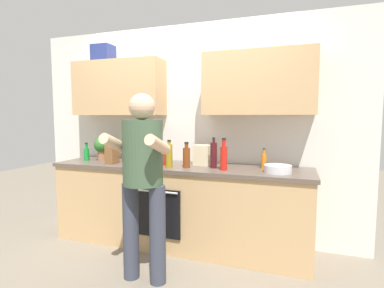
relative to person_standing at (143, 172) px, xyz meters
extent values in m
plane|color=#756B5B|center=(0.01, 0.77, -0.96)|extent=(12.00, 12.00, 0.00)
cube|color=silver|center=(0.01, 1.13, 0.29)|extent=(4.00, 0.06, 2.50)
cube|color=tan|center=(-0.82, 0.94, 0.81)|extent=(1.13, 0.32, 0.65)
cube|color=tan|center=(0.84, 0.94, 0.81)|extent=(1.13, 0.32, 0.65)
cylinder|color=silver|center=(0.96, 0.94, 1.19)|extent=(0.31, 0.31, 0.10)
cube|color=navy|center=(-1.03, 0.94, 1.24)|extent=(0.24, 0.20, 0.20)
cube|color=tan|center=(0.01, 0.77, -0.53)|extent=(2.80, 0.60, 0.86)
cube|color=brown|center=(0.01, 0.77, -0.08)|extent=(2.84, 0.64, 0.04)
cube|color=black|center=(-0.12, 0.46, -0.51)|extent=(0.56, 0.02, 0.50)
cylinder|color=silver|center=(-0.12, 0.43, -0.28)|extent=(0.52, 0.02, 0.02)
cylinder|color=#383D4C|center=(-0.13, 0.01, -0.53)|extent=(0.14, 0.14, 0.86)
cylinder|color=#383D4C|center=(0.13, 0.01, -0.53)|extent=(0.14, 0.14, 0.86)
cylinder|color=#3F593F|center=(0.00, 0.01, 0.17)|extent=(0.34, 0.34, 0.55)
sphere|color=#D8AD8C|center=(0.00, 0.01, 0.55)|extent=(0.22, 0.22, 0.22)
cylinder|color=#D8AD8C|center=(-0.20, -0.11, 0.25)|extent=(0.09, 0.31, 0.19)
cylinder|color=#D8AD8C|center=(0.20, -0.11, 0.25)|extent=(0.09, 0.31, 0.19)
cylinder|color=#471419|center=(0.43, 0.74, 0.07)|extent=(0.07, 0.07, 0.26)
cylinder|color=#471419|center=(0.43, 0.74, 0.22)|extent=(0.03, 0.03, 0.04)
cylinder|color=black|center=(0.43, 0.74, 0.25)|extent=(0.03, 0.03, 0.01)
cylinder|color=orange|center=(0.92, 0.89, 0.01)|extent=(0.05, 0.05, 0.14)
cylinder|color=orange|center=(0.92, 0.89, 0.11)|extent=(0.02, 0.02, 0.05)
cylinder|color=black|center=(0.92, 0.89, 0.14)|extent=(0.03, 0.03, 0.01)
cylinder|color=#198C33|center=(-1.17, 0.74, 0.01)|extent=(0.07, 0.07, 0.14)
cylinder|color=#198C33|center=(-1.17, 0.74, 0.11)|extent=(0.03, 0.03, 0.06)
cylinder|color=black|center=(-1.17, 0.74, 0.15)|extent=(0.04, 0.04, 0.02)
cylinder|color=red|center=(0.55, 0.65, 0.06)|extent=(0.07, 0.07, 0.24)
cylinder|color=red|center=(0.55, 0.65, 0.21)|extent=(0.04, 0.04, 0.07)
cylinder|color=black|center=(0.55, 0.65, 0.25)|extent=(0.04, 0.04, 0.02)
cylinder|color=olive|center=(-0.02, 0.62, 0.06)|extent=(0.07, 0.07, 0.24)
cylinder|color=olive|center=(-0.02, 0.62, 0.20)|extent=(0.03, 0.03, 0.03)
cylinder|color=black|center=(-0.02, 0.62, 0.22)|extent=(0.04, 0.04, 0.02)
cylinder|color=black|center=(-0.84, 0.83, 0.04)|extent=(0.05, 0.05, 0.19)
cylinder|color=black|center=(-0.84, 0.83, 0.17)|extent=(0.02, 0.02, 0.07)
cylinder|color=black|center=(-0.84, 0.83, 0.20)|extent=(0.02, 0.02, 0.01)
cylinder|color=#8C4C14|center=(-0.67, 0.79, 0.04)|extent=(0.05, 0.05, 0.20)
cylinder|color=#8C4C14|center=(-0.67, 0.79, 0.16)|extent=(0.03, 0.03, 0.04)
cylinder|color=black|center=(-0.67, 0.79, 0.19)|extent=(0.03, 0.03, 0.01)
cylinder|color=brown|center=(0.15, 0.67, 0.04)|extent=(0.08, 0.08, 0.21)
cylinder|color=brown|center=(0.15, 0.67, 0.17)|extent=(0.04, 0.04, 0.04)
cylinder|color=black|center=(0.15, 0.67, 0.20)|extent=(0.04, 0.04, 0.02)
cylinder|color=slate|center=(-0.52, 0.92, -0.01)|extent=(0.09, 0.09, 0.09)
cylinder|color=silver|center=(1.07, 0.69, -0.03)|extent=(0.26, 0.26, 0.07)
cube|color=brown|center=(-0.74, 0.64, 0.06)|extent=(0.10, 0.14, 0.24)
cylinder|color=black|center=(-0.75, 0.62, 0.21)|extent=(0.02, 0.02, 0.06)
cylinder|color=black|center=(-0.72, 0.66, 0.21)|extent=(0.02, 0.02, 0.06)
cylinder|color=#9E6647|center=(-0.99, 0.81, -0.01)|extent=(0.11, 0.11, 0.11)
sphere|color=#2D6B28|center=(-0.99, 0.81, 0.13)|extent=(0.19, 0.19, 0.19)
cube|color=red|center=(-0.22, 0.71, 0.02)|extent=(0.17, 0.16, 0.16)
cube|color=beige|center=(0.27, 0.87, 0.05)|extent=(0.21, 0.17, 0.22)
camera|label=1|loc=(1.20, -2.20, 0.47)|focal=27.63mm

